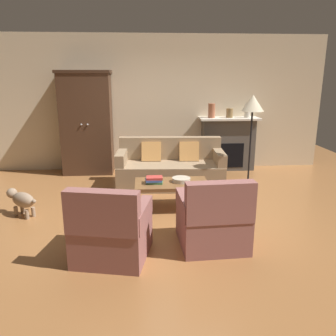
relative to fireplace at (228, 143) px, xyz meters
The scene contains 15 objects.
ground_plane 2.83m from the fireplace, 124.00° to the right, with size 9.60×9.60×0.00m, color #9E6638.
back_wall 1.78m from the fireplace, behind, with size 7.20×0.10×2.80m, color beige.
fireplace is the anchor object (origin of this frame).
armoire 2.99m from the fireplace, behind, with size 1.06×0.57×2.08m.
couch 1.71m from the fireplace, 141.06° to the right, with size 1.96×0.95×0.86m.
coffee_table 2.62m from the fireplace, 122.01° to the right, with size 1.10×0.60×0.42m.
fruit_bowl 2.51m from the fireplace, 119.48° to the right, with size 0.28×0.28×0.06m, color beige.
book_stack 2.78m from the fireplace, 126.34° to the right, with size 0.27×0.20×0.10m.
mantel_vase_terracotta 0.80m from the fireplace, behind, with size 0.14×0.14×0.30m, color #A86042.
mantel_vase_bronze 0.65m from the fireplace, 90.00° to the right, with size 0.14×0.14×0.19m, color olive.
mantel_vase_cream 0.79m from the fireplace, ahead, with size 0.12×0.12×0.28m, color beige.
armchair_near_left 4.23m from the fireplace, 120.72° to the right, with size 0.91×0.91×0.88m.
armchair_near_right 3.58m from the fireplace, 106.05° to the right, with size 0.82×0.81×0.88m.
floor_lamp 1.86m from the fireplace, 91.07° to the right, with size 0.36×0.36×1.68m.
dog 4.27m from the fireplace, 146.65° to the right, with size 0.50×0.40×0.39m.
Camera 1 is at (-0.22, -4.80, 1.98)m, focal length 36.51 mm.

